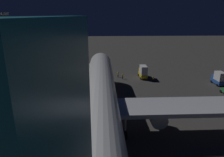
{
  "coord_description": "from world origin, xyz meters",
  "views": [
    {
      "loc": [
        -0.63,
        41.09,
        19.34
      ],
      "look_at": [
        -3.0,
        -10.19,
        3.5
      ],
      "focal_mm": 33.01,
      "sensor_mm": 36.0,
      "label": 1
    }
  ],
  "objects_px": {
    "jet_bridge": "(50,71)",
    "traffic_cone_nose_port": "(108,79)",
    "cargo_truck_aft": "(219,78)",
    "apron_floodlight_mast": "(7,45)",
    "traffic_cone_nose_starboard": "(94,79)",
    "ground_crew_near_nose_gear": "(118,74)",
    "ground_crew_by_belt_loader": "(123,76)",
    "catering_truck": "(143,72)",
    "ground_crew_under_port_wing": "(153,79)",
    "airliner_at_gate": "(99,106)"
  },
  "relations": [
    {
      "from": "apron_floodlight_mast",
      "to": "ground_crew_under_port_wing",
      "type": "xyz_separation_m",
      "value": [
        -41.42,
        -0.87,
        -10.57
      ]
    },
    {
      "from": "catering_truck",
      "to": "ground_crew_under_port_wing",
      "type": "xyz_separation_m",
      "value": [
        -2.41,
        4.13,
        -1.11
      ]
    },
    {
      "from": "airliner_at_gate",
      "to": "ground_crew_near_nose_gear",
      "type": "relative_size",
      "value": 36.95
    },
    {
      "from": "catering_truck",
      "to": "traffic_cone_nose_starboard",
      "type": "height_order",
      "value": "catering_truck"
    },
    {
      "from": "ground_crew_by_belt_loader",
      "to": "ground_crew_under_port_wing",
      "type": "height_order",
      "value": "ground_crew_by_belt_loader"
    },
    {
      "from": "ground_crew_by_belt_loader",
      "to": "traffic_cone_nose_starboard",
      "type": "relative_size",
      "value": 3.2
    },
    {
      "from": "cargo_truck_aft",
      "to": "traffic_cone_nose_port",
      "type": "distance_m",
      "value": 32.49
    },
    {
      "from": "cargo_truck_aft",
      "to": "ground_crew_near_nose_gear",
      "type": "relative_size",
      "value": 2.63
    },
    {
      "from": "airliner_at_gate",
      "to": "ground_crew_under_port_wing",
      "type": "xyz_separation_m",
      "value": [
        -15.92,
        -29.52,
        -4.84
      ]
    },
    {
      "from": "ground_crew_under_port_wing",
      "to": "ground_crew_near_nose_gear",
      "type": "bearing_deg",
      "value": -26.52
    },
    {
      "from": "ground_crew_near_nose_gear",
      "to": "traffic_cone_nose_starboard",
      "type": "distance_m",
      "value": 8.26
    },
    {
      "from": "airliner_at_gate",
      "to": "apron_floodlight_mast",
      "type": "relative_size",
      "value": 3.35
    },
    {
      "from": "jet_bridge",
      "to": "ground_crew_near_nose_gear",
      "type": "xyz_separation_m",
      "value": [
        -18.27,
        -13.48,
        -4.83
      ]
    },
    {
      "from": "apron_floodlight_mast",
      "to": "ground_crew_by_belt_loader",
      "type": "xyz_separation_m",
      "value": [
        -32.38,
        -4.12,
        -10.5
      ]
    },
    {
      "from": "traffic_cone_nose_starboard",
      "to": "traffic_cone_nose_port",
      "type": "bearing_deg",
      "value": 180.0
    },
    {
      "from": "traffic_cone_nose_port",
      "to": "apron_floodlight_mast",
      "type": "bearing_deg",
      "value": 6.74
    },
    {
      "from": "apron_floodlight_mast",
      "to": "traffic_cone_nose_starboard",
      "type": "bearing_deg",
      "value": -172.0
    },
    {
      "from": "cargo_truck_aft",
      "to": "traffic_cone_nose_port",
      "type": "relative_size",
      "value": 8.67
    },
    {
      "from": "airliner_at_gate",
      "to": "apron_floodlight_mast",
      "type": "xyz_separation_m",
      "value": [
        25.5,
        -28.64,
        5.73
      ]
    },
    {
      "from": "jet_bridge",
      "to": "catering_truck",
      "type": "bearing_deg",
      "value": -154.65
    },
    {
      "from": "jet_bridge",
      "to": "ground_crew_near_nose_gear",
      "type": "distance_m",
      "value": 23.21
    },
    {
      "from": "apron_floodlight_mast",
      "to": "catering_truck",
      "type": "relative_size",
      "value": 3.57
    },
    {
      "from": "airliner_at_gate",
      "to": "cargo_truck_aft",
      "type": "height_order",
      "value": "airliner_at_gate"
    },
    {
      "from": "jet_bridge",
      "to": "ground_crew_near_nose_gear",
      "type": "height_order",
      "value": "jet_bridge"
    },
    {
      "from": "cargo_truck_aft",
      "to": "ground_crew_by_belt_loader",
      "type": "xyz_separation_m",
      "value": [
        27.22,
        -6.81,
        -0.95
      ]
    },
    {
      "from": "traffic_cone_nose_starboard",
      "to": "ground_crew_under_port_wing",
      "type": "bearing_deg",
      "value": 172.45
    },
    {
      "from": "apron_floodlight_mast",
      "to": "cargo_truck_aft",
      "type": "bearing_deg",
      "value": 177.41
    },
    {
      "from": "catering_truck",
      "to": "airliner_at_gate",
      "type": "bearing_deg",
      "value": 68.13
    },
    {
      "from": "ground_crew_near_nose_gear",
      "to": "traffic_cone_nose_starboard",
      "type": "xyz_separation_m",
      "value": [
        7.74,
        2.77,
        -0.72
      ]
    },
    {
      "from": "jet_bridge",
      "to": "traffic_cone_nose_port",
      "type": "distance_m",
      "value": 19.19
    },
    {
      "from": "cargo_truck_aft",
      "to": "ground_crew_near_nose_gear",
      "type": "height_order",
      "value": "cargo_truck_aft"
    },
    {
      "from": "jet_bridge",
      "to": "ground_crew_under_port_wing",
      "type": "height_order",
      "value": "jet_bridge"
    },
    {
      "from": "ground_crew_by_belt_loader",
      "to": "ground_crew_under_port_wing",
      "type": "xyz_separation_m",
      "value": [
        -9.04,
        3.24,
        -0.07
      ]
    },
    {
      "from": "airliner_at_gate",
      "to": "traffic_cone_nose_starboard",
      "type": "distance_m",
      "value": 32.46
    },
    {
      "from": "ground_crew_under_port_wing",
      "to": "traffic_cone_nose_starboard",
      "type": "relative_size",
      "value": 2.98
    },
    {
      "from": "catering_truck",
      "to": "cargo_truck_aft",
      "type": "bearing_deg",
      "value": 159.51
    },
    {
      "from": "ground_crew_by_belt_loader",
      "to": "traffic_cone_nose_port",
      "type": "relative_size",
      "value": 3.2
    },
    {
      "from": "cargo_truck_aft",
      "to": "traffic_cone_nose_starboard",
      "type": "bearing_deg",
      "value": -9.34
    },
    {
      "from": "airliner_at_gate",
      "to": "traffic_cone_nose_port",
      "type": "relative_size",
      "value": 121.67
    },
    {
      "from": "jet_bridge",
      "to": "catering_truck",
      "type": "relative_size",
      "value": 4.27
    },
    {
      "from": "catering_truck",
      "to": "traffic_cone_nose_port",
      "type": "relative_size",
      "value": 10.19
    },
    {
      "from": "apron_floodlight_mast",
      "to": "ground_crew_under_port_wing",
      "type": "height_order",
      "value": "apron_floodlight_mast"
    },
    {
      "from": "catering_truck",
      "to": "ground_crew_near_nose_gear",
      "type": "distance_m",
      "value": 8.09
    },
    {
      "from": "jet_bridge",
      "to": "catering_truck",
      "type": "height_order",
      "value": "jet_bridge"
    },
    {
      "from": "ground_crew_near_nose_gear",
      "to": "apron_floodlight_mast",
      "type": "bearing_deg",
      "value": 11.03
    },
    {
      "from": "airliner_at_gate",
      "to": "cargo_truck_aft",
      "type": "bearing_deg",
      "value": -142.73
    },
    {
      "from": "apron_floodlight_mast",
      "to": "catering_truck",
      "type": "distance_m",
      "value": 40.45
    },
    {
      "from": "airliner_at_gate",
      "to": "catering_truck",
      "type": "relative_size",
      "value": 11.94
    },
    {
      "from": "airliner_at_gate",
      "to": "catering_truck",
      "type": "xyz_separation_m",
      "value": [
        -13.51,
        -33.64,
        -3.73
      ]
    },
    {
      "from": "ground_crew_near_nose_gear",
      "to": "ground_crew_under_port_wing",
      "type": "relative_size",
      "value": 1.1
    }
  ]
}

